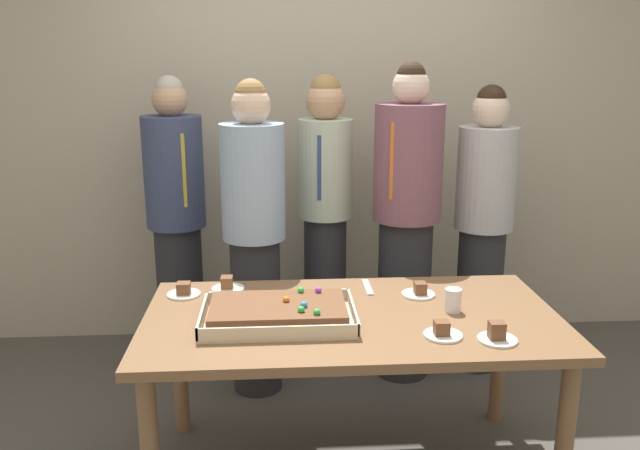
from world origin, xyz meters
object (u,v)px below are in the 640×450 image
object	(u,v)px
plated_slice_far_right	(184,292)
person_far_right_suit	(325,215)
plated_slice_near_right	(227,286)
person_green_shirt_behind	(254,236)
party_table	(352,334)
plated_slice_center_front	(419,292)
person_left_edge_reaching	(483,226)
plated_slice_far_left	(442,332)
plated_slice_near_left	(497,335)
drink_cup_nearest	(453,300)
person_serving_front	(406,221)
cake_server_utensil	(368,287)
sheet_cake	(278,313)
person_striped_tie_right	(177,219)

from	to	relation	value
plated_slice_far_right	person_far_right_suit	bearing A→B (deg)	49.37
plated_slice_near_right	person_green_shirt_behind	world-z (taller)	person_green_shirt_behind
party_table	plated_slice_far_right	bearing A→B (deg)	159.24
plated_slice_center_front	person_left_edge_reaching	xyz separation A→B (m)	(0.53, 0.76, 0.10)
party_table	plated_slice_far_left	bearing A→B (deg)	-36.42
plated_slice_near_left	person_green_shirt_behind	bearing A→B (deg)	131.36
plated_slice_far_left	drink_cup_nearest	xyz separation A→B (m)	(0.11, 0.25, 0.03)
party_table	person_serving_front	world-z (taller)	person_serving_front
person_serving_front	plated_slice_near_right	bearing A→B (deg)	-22.34
plated_slice_far_right	person_green_shirt_behind	distance (m)	0.60
cake_server_utensil	person_left_edge_reaching	world-z (taller)	person_left_edge_reaching
person_green_shirt_behind	person_left_edge_reaching	distance (m)	1.29
person_left_edge_reaching	person_serving_front	bearing A→B (deg)	-33.47
drink_cup_nearest	plated_slice_far_right	bearing A→B (deg)	167.11
party_table	person_far_right_suit	bearing A→B (deg)	91.57
plated_slice_far_right	drink_cup_nearest	distance (m)	1.19
drink_cup_nearest	person_green_shirt_behind	world-z (taller)	person_green_shirt_behind
plated_slice_far_left	person_left_edge_reaching	xyz separation A→B (m)	(0.53, 1.20, 0.10)
plated_slice_far_right	person_serving_front	bearing A→B (deg)	29.02
sheet_cake	person_striped_tie_right	bearing A→B (deg)	115.26
plated_slice_near_right	plated_slice_far_left	bearing A→B (deg)	-33.85
plated_slice_far_right	person_left_edge_reaching	bearing A→B (deg)	23.49
person_serving_front	person_green_shirt_behind	xyz separation A→B (m)	(-0.83, -0.12, -0.03)
person_left_edge_reaching	plated_slice_center_front	bearing A→B (deg)	14.14
party_table	plated_slice_far_left	xyz separation A→B (m)	(0.32, -0.24, 0.10)
person_serving_front	person_far_right_suit	world-z (taller)	person_serving_front
party_table	plated_slice_far_left	world-z (taller)	plated_slice_far_left
cake_server_utensil	plated_slice_center_front	bearing A→B (deg)	-27.27
party_table	drink_cup_nearest	size ratio (longest dim) A/B	17.24
plated_slice_center_front	person_far_right_suit	world-z (taller)	person_far_right_suit
plated_slice_near_right	cake_server_utensil	distance (m)	0.65
person_green_shirt_behind	person_far_right_suit	size ratio (longest dim) A/B	0.99
cake_server_utensil	person_serving_front	size ratio (longest dim) A/B	0.11
drink_cup_nearest	person_green_shirt_behind	distance (m)	1.15
plated_slice_near_left	person_serving_front	xyz separation A→B (m)	(-0.12, 1.19, 0.14)
plated_slice_far_left	person_green_shirt_behind	world-z (taller)	person_green_shirt_behind
plated_slice_near_right	plated_slice_center_front	world-z (taller)	same
sheet_cake	person_far_right_suit	xyz separation A→B (m)	(0.28, 1.14, 0.12)
person_green_shirt_behind	person_left_edge_reaching	size ratio (longest dim) A/B	1.02
cake_server_utensil	person_left_edge_reaching	xyz separation A→B (m)	(0.74, 0.65, 0.11)
plated_slice_near_left	plated_slice_near_right	xyz separation A→B (m)	(-1.05, 0.63, -0.00)
plated_slice_center_front	person_left_edge_reaching	world-z (taller)	person_left_edge_reaching
person_far_right_suit	person_left_edge_reaching	xyz separation A→B (m)	(0.88, -0.13, -0.05)
plated_slice_far_right	plated_slice_center_front	bearing A→B (deg)	-3.86
plated_slice_center_front	person_serving_front	distance (m)	0.72
plated_slice_far_left	person_striped_tie_right	size ratio (longest dim) A/B	0.09
cake_server_utensil	plated_slice_near_left	bearing A→B (deg)	-56.09
drink_cup_nearest	person_left_edge_reaching	bearing A→B (deg)	65.93
person_serving_front	cake_server_utensil	bearing A→B (deg)	10.21
sheet_cake	drink_cup_nearest	distance (m)	0.74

